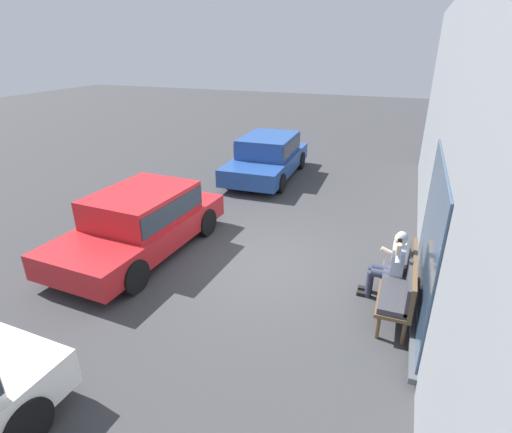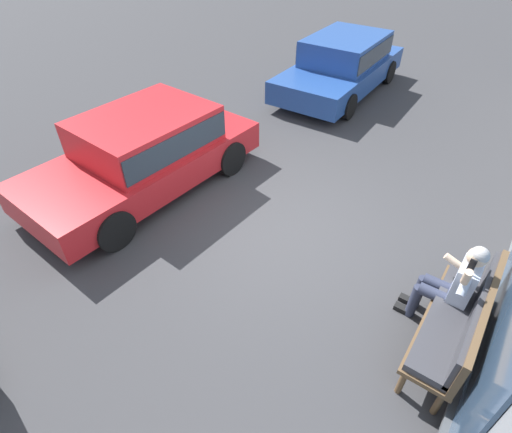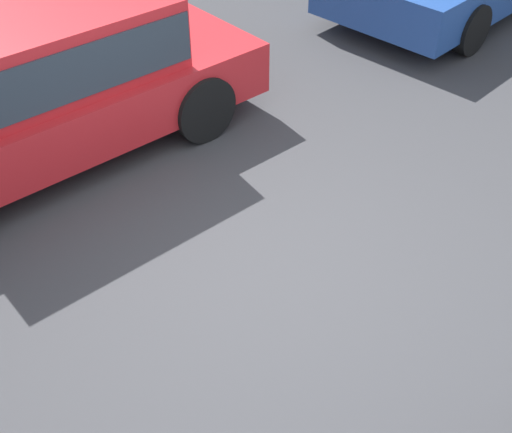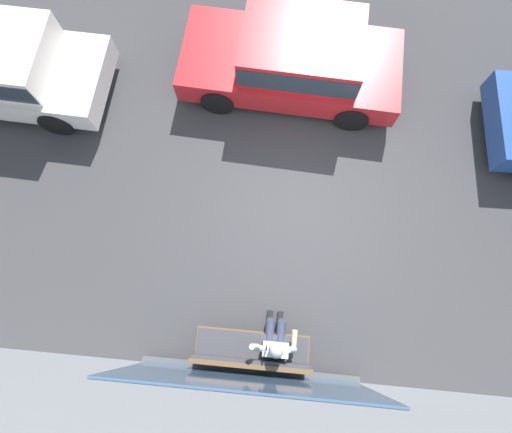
{
  "view_description": "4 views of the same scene",
  "coord_description": "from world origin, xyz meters",
  "px_view_note": "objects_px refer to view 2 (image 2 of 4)",
  "views": [
    {
      "loc": [
        6.88,
        2.6,
        4.33
      ],
      "look_at": [
        0.03,
        0.01,
        1.11
      ],
      "focal_mm": 28.0,
      "sensor_mm": 36.0,
      "label": 1
    },
    {
      "loc": [
        4.16,
        2.6,
        4.32
      ],
      "look_at": [
        0.94,
        0.29,
        1.04
      ],
      "focal_mm": 28.0,
      "sensor_mm": 36.0,
      "label": 2
    },
    {
      "loc": [
        2.47,
        2.6,
        3.51
      ],
      "look_at": [
        0.37,
        0.42,
        0.96
      ],
      "focal_mm": 45.0,
      "sensor_mm": 36.0,
      "label": 3
    },
    {
      "loc": [
        0.59,
        2.6,
        7.22
      ],
      "look_at": [
        0.77,
        0.69,
        0.82
      ],
      "focal_mm": 28.0,
      "sensor_mm": 36.0,
      "label": 4
    }
  ],
  "objects_px": {
    "bench": "(462,320)",
    "parked_car_near": "(342,62)",
    "person_on_phone": "(453,284)",
    "parked_car_mid": "(145,149)"
  },
  "relations": [
    {
      "from": "person_on_phone",
      "to": "parked_car_near",
      "type": "xyz_separation_m",
      "value": [
        -6.09,
        -4.44,
        0.04
      ]
    },
    {
      "from": "parked_car_mid",
      "to": "bench",
      "type": "bearing_deg",
      "value": 86.51
    },
    {
      "from": "parked_car_near",
      "to": "bench",
      "type": "bearing_deg",
      "value": 35.88
    },
    {
      "from": "bench",
      "to": "parked_car_mid",
      "type": "xyz_separation_m",
      "value": [
        -0.33,
        -5.48,
        0.16
      ]
    },
    {
      "from": "parked_car_near",
      "to": "person_on_phone",
      "type": "bearing_deg",
      "value": 36.04
    },
    {
      "from": "bench",
      "to": "parked_car_near",
      "type": "relative_size",
      "value": 0.41
    },
    {
      "from": "person_on_phone",
      "to": "parked_car_mid",
      "type": "bearing_deg",
      "value": -89.84
    },
    {
      "from": "parked_car_near",
      "to": "parked_car_mid",
      "type": "relative_size",
      "value": 1.02
    },
    {
      "from": "bench",
      "to": "person_on_phone",
      "type": "distance_m",
      "value": 0.43
    },
    {
      "from": "bench",
      "to": "parked_car_mid",
      "type": "distance_m",
      "value": 5.49
    }
  ]
}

